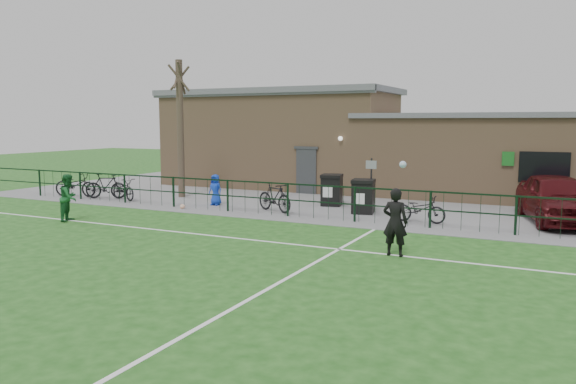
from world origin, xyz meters
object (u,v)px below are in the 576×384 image
at_px(bare_tree, 180,129).
at_px(bicycle_b, 106,186).
at_px(outfield_player, 69,198).
at_px(wheelie_bin_right, 363,197).
at_px(wheelie_bin_left, 332,191).
at_px(bicycle_e, 420,209).
at_px(spectator_child, 215,190).
at_px(bicycle_a, 75,185).
at_px(sign_post, 371,185).
at_px(car_maroon, 557,198).
at_px(bicycle_c, 123,189).
at_px(bicycle_d, 275,197).
at_px(ball_ground, 183,207).

distance_m(bare_tree, bicycle_b, 4.05).
bearing_deg(outfield_player, wheelie_bin_right, -76.51).
bearing_deg(wheelie_bin_left, wheelie_bin_right, -48.56).
bearing_deg(bicycle_b, bare_tree, -77.97).
bearing_deg(bicycle_e, bare_tree, 83.38).
distance_m(wheelie_bin_right, bicycle_e, 2.53).
bearing_deg(wheelie_bin_right, spectator_child, 176.34).
distance_m(bicycle_a, spectator_child, 7.08).
height_order(sign_post, outfield_player, sign_post).
bearing_deg(bicycle_a, car_maroon, -94.99).
relative_size(bicycle_a, outfield_player, 1.28).
relative_size(bicycle_c, spectator_child, 1.43).
distance_m(bicycle_b, bicycle_d, 8.26).
relative_size(bicycle_b, spectator_child, 1.48).
bearing_deg(wheelie_bin_left, bicycle_d, -131.17).
relative_size(bicycle_d, bicycle_e, 1.06).
distance_m(car_maroon, spectator_child, 12.42).
bearing_deg(bicycle_c, spectator_child, -63.99).
bearing_deg(bicycle_e, spectator_child, 90.18).
bearing_deg(bicycle_b, car_maroon, -106.36).
bearing_deg(wheelie_bin_right, bicycle_c, 175.90).
bearing_deg(sign_post, outfield_player, -144.52).
relative_size(sign_post, bicycle_b, 1.10).
relative_size(bicycle_b, bicycle_e, 1.07).
bearing_deg(car_maroon, bicycle_b, 171.37).
xyz_separation_m(bicycle_b, bicycle_d, (8.26, 0.07, -0.01)).
bearing_deg(outfield_player, ball_ground, -47.66).
height_order(wheelie_bin_right, bicycle_c, wheelie_bin_right).
relative_size(bicycle_b, bicycle_c, 1.03).
bearing_deg(outfield_player, bare_tree, -19.16).
distance_m(spectator_child, outfield_player, 5.69).
xyz_separation_m(bicycle_c, bicycle_e, (12.64, 0.19, -0.01)).
height_order(bicycle_d, spectator_child, spectator_child).
height_order(bicycle_a, bicycle_d, bicycle_d).
xyz_separation_m(spectator_child, outfield_player, (-2.48, -5.12, 0.16)).
bearing_deg(bicycle_e, bicycle_d, 93.52).
bearing_deg(spectator_child, sign_post, 13.82).
xyz_separation_m(bicycle_b, bicycle_c, (0.98, 0.01, -0.08)).
bearing_deg(bicycle_a, bicycle_c, -98.98).
relative_size(sign_post, bicycle_a, 0.98).
distance_m(bicycle_a, bicycle_b, 1.69).
bearing_deg(bicycle_e, bicycle_c, 92.97).
bearing_deg(spectator_child, bicycle_c, -169.59).
bearing_deg(outfield_player, sign_post, -75.86).
bearing_deg(bicycle_a, ball_ground, -108.55).
height_order(wheelie_bin_right, bicycle_e, wheelie_bin_right).
height_order(wheelie_bin_left, bicycle_c, wheelie_bin_left).
relative_size(car_maroon, bicycle_e, 2.79).
height_order(sign_post, bicycle_e, sign_post).
distance_m(car_maroon, bicycle_d, 9.66).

